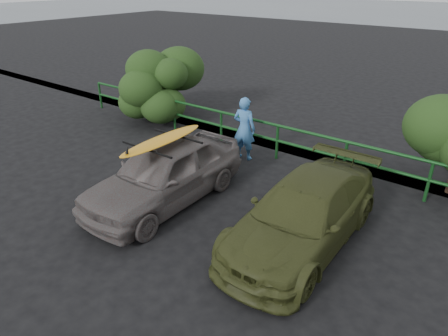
# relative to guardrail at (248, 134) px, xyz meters

# --- Properties ---
(ground) EXTENTS (80.00, 80.00, 0.00)m
(ground) POSITION_rel_guardrail_xyz_m (0.00, -5.00, -0.52)
(ground) COLOR black
(guardrail) EXTENTS (14.00, 0.08, 1.04)m
(guardrail) POSITION_rel_guardrail_xyz_m (0.00, 0.00, 0.00)
(guardrail) COLOR #154B1B
(guardrail) RESTS_ON ground
(shrub_left) EXTENTS (3.20, 2.40, 2.32)m
(shrub_left) POSITION_rel_guardrail_xyz_m (-4.80, 0.40, 0.64)
(shrub_left) COLOR #28471A
(shrub_left) RESTS_ON ground
(shrub_right) EXTENTS (3.20, 2.40, 2.22)m
(shrub_right) POSITION_rel_guardrail_xyz_m (5.00, 0.50, 0.59)
(shrub_right) COLOR #28471A
(shrub_right) RESTS_ON ground
(sedan) EXTENTS (1.77, 4.26, 1.44)m
(sedan) POSITION_rel_guardrail_xyz_m (0.16, -3.62, 0.20)
(sedan) COLOR #635A58
(sedan) RESTS_ON ground
(olive_vehicle) EXTENTS (1.83, 4.40, 1.27)m
(olive_vehicle) POSITION_rel_guardrail_xyz_m (3.41, -3.15, 0.12)
(olive_vehicle) COLOR #40461F
(olive_vehicle) RESTS_ON ground
(man) EXTENTS (0.71, 0.51, 1.80)m
(man) POSITION_rel_guardrail_xyz_m (0.24, -0.54, 0.38)
(man) COLOR #4486CE
(man) RESTS_ON ground
(roof_rack) EXTENTS (1.47, 1.04, 0.05)m
(roof_rack) POSITION_rel_guardrail_xyz_m (0.16, -3.62, 0.95)
(roof_rack) COLOR black
(roof_rack) RESTS_ON sedan
(surfboard) EXTENTS (0.53, 2.41, 0.07)m
(surfboard) POSITION_rel_guardrail_xyz_m (0.16, -3.62, 1.01)
(surfboard) COLOR orange
(surfboard) RESTS_ON roof_rack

